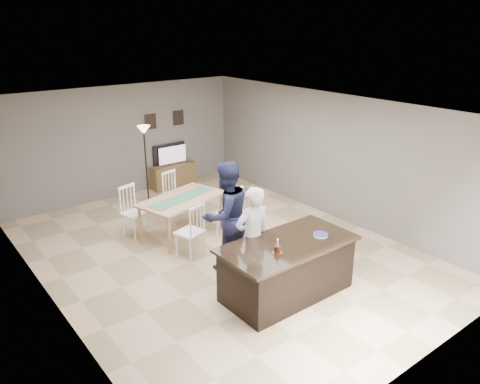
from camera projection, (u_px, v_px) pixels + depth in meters
floor at (220, 252)px, 8.79m from camera, size 8.00×8.00×0.00m
room_shell at (219, 167)px, 8.22m from camera, size 8.00×8.00×8.00m
kitchen_island at (287, 268)px, 7.30m from camera, size 2.15×1.10×0.90m
tv_console at (173, 176)px, 12.18m from camera, size 1.20×0.40×0.60m
television at (171, 154)px, 12.04m from camera, size 0.91×0.12×0.53m
tv_screen_glow at (173, 155)px, 11.98m from camera, size 0.78×0.00×0.78m
picture_frames at (165, 120)px, 11.80m from camera, size 1.10×0.02×0.38m
doorway at (115, 306)px, 4.93m from camera, size 0.00×2.10×2.65m
woman at (252, 237)px, 7.43m from camera, size 0.66×0.47×1.71m
man at (226, 215)px, 8.00m from camera, size 0.96×0.77×1.92m
birthday_cake at (277, 249)px, 6.83m from camera, size 0.14×0.14×0.22m
plate_stack at (321, 235)px, 7.36m from camera, size 0.24×0.24×0.04m
dining_table at (182, 204)px, 9.29m from camera, size 2.06×2.27×1.04m
floor_lamp at (145, 145)px, 10.45m from camera, size 0.29×0.29×1.92m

